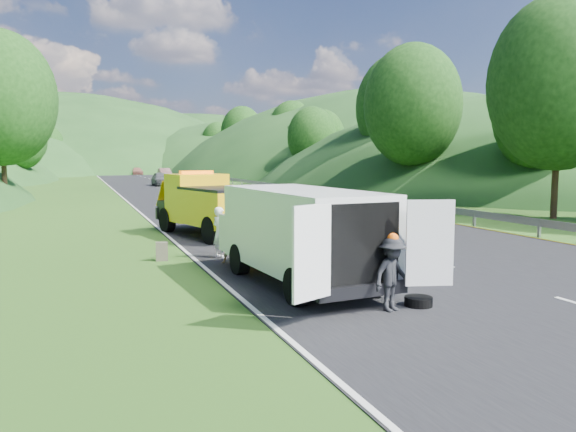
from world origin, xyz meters
name	(u,v)px	position (x,y,z in m)	size (l,w,h in m)	color
ground	(318,257)	(0.00, 0.00, 0.00)	(320.00, 320.00, 0.00)	#38661E
road_surface	(186,190)	(3.00, 40.00, 0.01)	(14.00, 200.00, 0.02)	black
guardrail	(225,183)	(10.30, 52.50, 0.00)	(0.06, 140.00, 1.52)	gray
tree_line_right	(297,179)	(23.00, 60.00, 0.00)	(14.00, 140.00, 14.00)	#295E1B
hills_backdrop	(133,170)	(6.50, 134.70, 0.00)	(201.00, 288.60, 44.00)	#2D5B23
tow_truck	(209,204)	(-2.22, 6.26, 1.31)	(3.70, 6.61, 2.69)	black
white_van	(299,231)	(-2.06, -3.43, 1.39)	(3.79, 7.11, 2.46)	black
woman	(220,258)	(-3.06, 1.00, 0.00)	(0.60, 0.44, 1.65)	white
child	(230,264)	(-3.02, -0.12, 0.00)	(0.51, 0.39, 1.04)	tan
worker	(391,312)	(-1.19, -6.55, 0.00)	(1.02, 0.59, 1.58)	black
suitcase	(162,251)	(-4.91, 1.14, 0.30)	(0.37, 0.21, 0.60)	#514D3C
spare_tire	(418,307)	(-0.42, -6.40, 0.00)	(0.62, 0.62, 0.20)	black
passing_suv	(336,225)	(4.31, 7.67, 0.00)	(2.46, 5.34, 1.48)	black
dist_car_a	(161,186)	(1.73, 48.38, 0.00)	(1.90, 4.72, 1.61)	#4D4E52
dist_car_b	(165,178)	(5.61, 72.32, 0.00)	(1.63, 4.68, 1.54)	brown
dist_car_c	(137,175)	(3.28, 90.90, 0.00)	(1.87, 4.60, 1.33)	#985D4C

